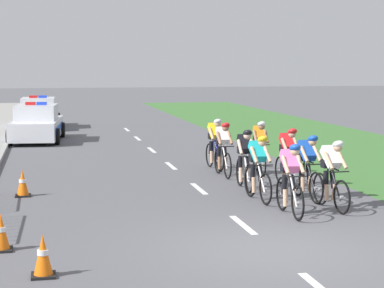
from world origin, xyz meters
name	(u,v)px	position (x,y,z in m)	size (l,w,h in m)	color
ground_plane	(273,250)	(0.00, 0.00, 0.00)	(160.00, 160.00, 0.00)	#56565B
kerb_edge	(3,151)	(-5.24, 14.00, 0.07)	(0.16, 60.00, 0.13)	#9E9E99
grass_verge	(337,145)	(7.26, 14.00, 0.00)	(7.00, 60.00, 0.01)	#3D7033
lane_markings_centre	(171,166)	(0.00, 9.84, 0.00)	(0.14, 25.60, 0.01)	white
cyclist_lead	(290,178)	(1.17, 2.43, 0.79)	(0.42, 1.72, 1.56)	black
cyclist_second	(332,174)	(2.25, 2.82, 0.79)	(0.44, 1.72, 1.56)	black
cyclist_third	(258,167)	(0.99, 4.05, 0.79)	(0.43, 1.72, 1.56)	black
cyclist_fourth	(307,166)	(2.13, 3.94, 0.79)	(0.44, 1.72, 1.56)	black
cyclist_fifth	(245,158)	(1.09, 5.51, 0.79)	(0.43, 1.72, 1.56)	black
cyclist_sixth	(288,156)	(2.26, 5.62, 0.79)	(0.42, 1.72, 1.56)	black
cyclist_seventh	(223,148)	(1.07, 7.61, 0.79)	(0.42, 1.72, 1.56)	black
cyclist_eighth	(260,147)	(2.19, 7.79, 0.79)	(0.45, 1.72, 1.56)	black
cyclist_ninth	(215,143)	(1.15, 8.87, 0.79)	(0.44, 1.72, 1.56)	black
police_car_nearest	(37,124)	(-4.11, 17.68, 0.68)	(2.32, 4.55, 1.59)	silver
police_car_second	(39,114)	(-4.11, 23.57, 0.68)	(2.11, 4.46, 1.59)	silver
traffic_cone_near	(23,183)	(-4.29, 5.72, 0.31)	(0.36, 0.36, 0.64)	black
traffic_cone_mid	(43,256)	(-3.79, -0.73, 0.31)	(0.36, 0.36, 0.64)	black
traffic_cone_far	(1,233)	(-4.49, 0.86, 0.31)	(0.36, 0.36, 0.64)	black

